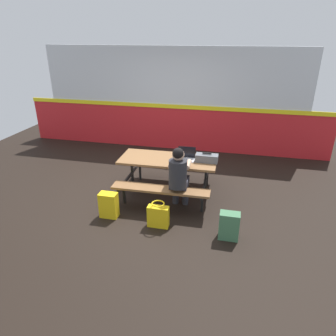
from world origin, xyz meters
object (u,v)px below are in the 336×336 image
tote_bag_bright (158,216)px  picnic_table_main (168,167)px  toolbox_grey (207,158)px  laptop_silver (186,157)px  satchel_spare (109,205)px  backpack_dark (229,226)px  student_nearer (179,174)px

tote_bag_bright → picnic_table_main: bearing=94.7°
toolbox_grey → laptop_silver: bearing=175.5°
satchel_spare → laptop_silver: bearing=42.5°
laptop_silver → backpack_dark: laptop_silver is taller
student_nearer → toolbox_grey: (0.40, 0.57, 0.10)m
laptop_silver → toolbox_grey: size_ratio=0.81×
laptop_silver → satchel_spare: laptop_silver is taller
toolbox_grey → satchel_spare: toolbox_grey is taller
satchel_spare → student_nearer: bearing=21.7°
student_nearer → backpack_dark: size_ratio=2.74×
backpack_dark → satchel_spare: size_ratio=1.00×
picnic_table_main → tote_bag_bright: 1.16m
laptop_silver → satchel_spare: 1.64m
student_nearer → satchel_spare: 1.29m
picnic_table_main → student_nearer: (0.31, -0.55, 0.13)m
picnic_table_main → student_nearer: student_nearer is taller
laptop_silver → backpack_dark: bearing=-53.8°
laptop_silver → toolbox_grey: bearing=-4.5°
picnic_table_main → laptop_silver: 0.40m
toolbox_grey → tote_bag_bright: bearing=-119.5°
student_nearer → tote_bag_bright: 0.78m
picnic_table_main → laptop_silver: size_ratio=5.54×
tote_bag_bright → satchel_spare: (-0.88, 0.10, 0.02)m
toolbox_grey → satchel_spare: 1.91m
student_nearer → toolbox_grey: bearing=54.5°
picnic_table_main → student_nearer: 0.65m
student_nearer → backpack_dark: bearing=-33.5°
picnic_table_main → student_nearer: bearing=-60.7°
student_nearer → toolbox_grey: student_nearer is taller
student_nearer → tote_bag_bright: (-0.22, -0.54, -0.51)m
picnic_table_main → tote_bag_bright: picnic_table_main is taller
backpack_dark → satchel_spare: (-2.00, 0.16, 0.00)m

